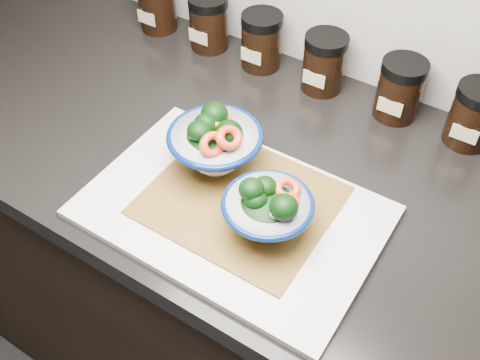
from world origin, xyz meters
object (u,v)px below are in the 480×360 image
Objects in this scene: bowl_right at (268,211)px; spice_jar_d at (324,63)px; spice_jar_a at (157,4)px; spice_jar_b at (209,22)px; spice_jar_f at (474,115)px; cutting_board at (232,211)px; bowl_left at (215,143)px; spice_jar_c at (261,41)px; spice_jar_e at (400,89)px.

bowl_right is 1.19× the size of spice_jar_d.
spice_jar_a is 0.14m from spice_jar_b.
spice_jar_a is 0.68m from spice_jar_f.
cutting_board is 0.47m from spice_jar_b.
spice_jar_b is at bearing 0.00° from spice_jar_a.
spice_jar_a is at bearing 143.20° from bowl_right.
spice_jar_a is at bearing 139.95° from bowl_left.
spice_jar_f is at bearing 0.00° from spice_jar_b.
spice_jar_b is at bearing 180.00° from spice_jar_d.
spice_jar_a and spice_jar_c have the same top height.
bowl_right is 0.39m from spice_jar_d.
bowl_left is at bearing 153.00° from bowl_right.
spice_jar_a and spice_jar_e have the same top height.
spice_jar_d reaches higher than cutting_board.
spice_jar_a is 1.00× the size of spice_jar_d.
spice_jar_b and spice_jar_f have the same top height.
bowl_left is 1.15× the size of bowl_right.
bowl_right and spice_jar_f have the same top height.
spice_jar_c is (-0.17, 0.36, 0.05)m from cutting_board.
spice_jar_e is 0.13m from spice_jar_f.
bowl_left reaches higher than spice_jar_c.
cutting_board is at bearing -108.13° from spice_jar_e.
cutting_board is 3.98× the size of spice_jar_a.
spice_jar_e is (0.12, 0.36, 0.05)m from cutting_board.
bowl_left is 1.36× the size of spice_jar_c.
bowl_right is 1.19× the size of spice_jar_c.
spice_jar_a is at bearing 180.00° from spice_jar_e.
bowl_left is at bearing -40.05° from spice_jar_a.
bowl_right is at bearing -57.69° from spice_jar_c.
spice_jar_e is at bearing 57.53° from bowl_left.
bowl_right is at bearing -45.80° from spice_jar_b.
spice_jar_a is (-0.50, 0.37, -0.00)m from bowl_right.
spice_jar_e is (0.29, 0.00, 0.00)m from spice_jar_c.
spice_jar_e is at bearing 0.00° from spice_jar_b.
bowl_right is 0.62m from spice_jar_a.
bowl_right is at bearing -36.80° from spice_jar_a.
spice_jar_e is at bearing 0.00° from spice_jar_c.
spice_jar_d is at bearing 0.00° from spice_jar_b.
spice_jar_a is 1.00× the size of spice_jar_f.
spice_jar_a is 0.55m from spice_jar_e.
bowl_right is 0.44m from spice_jar_c.
bowl_left reaches higher than bowl_right.
spice_jar_b and spice_jar_e have the same top height.
spice_jar_a is at bearing 180.00° from spice_jar_d.
bowl_left is 0.30m from spice_jar_d.
spice_jar_c is at bearing 122.31° from bowl_right.
bowl_left is 1.36× the size of spice_jar_b.
spice_jar_d is (0.04, 0.30, -0.01)m from bowl_left.
spice_jar_c is 0.29m from spice_jar_e.
spice_jar_a is 1.00× the size of spice_jar_b.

